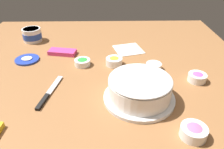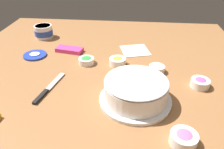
{
  "view_description": "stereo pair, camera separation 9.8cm",
  "coord_description": "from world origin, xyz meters",
  "px_view_note": "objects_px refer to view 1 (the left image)",
  "views": [
    {
      "loc": [
        0.04,
        -0.9,
        0.55
      ],
      "look_at": [
        0.06,
        -0.07,
        0.04
      ],
      "focal_mm": 35.33,
      "sensor_mm": 36.0,
      "label": 1
    },
    {
      "loc": [
        0.14,
        -0.9,
        0.55
      ],
      "look_at": [
        0.06,
        -0.07,
        0.04
      ],
      "focal_mm": 35.33,
      "sensor_mm": 36.0,
      "label": 2
    }
  ],
  "objects_px": {
    "paper_napkin": "(128,49)",
    "sprinkle_bowl_green": "(82,62)",
    "frosted_cake": "(140,89)",
    "spreading_knife": "(48,94)",
    "sprinkle_bowl_yellow": "(114,61)",
    "sprinkle_bowl_orange": "(154,66)",
    "sprinkle_bowl_rainbow": "(197,77)",
    "candy_box_lower": "(62,52)",
    "frosting_tub_lid": "(27,59)",
    "frosting_tub": "(32,35)",
    "sprinkle_bowl_pink": "(194,131)"
  },
  "relations": [
    {
      "from": "frosting_tub",
      "to": "sprinkle_bowl_green",
      "type": "xyz_separation_m",
      "value": [
        0.34,
        -0.32,
        -0.02
      ]
    },
    {
      "from": "sprinkle_bowl_pink",
      "to": "sprinkle_bowl_orange",
      "type": "bearing_deg",
      "value": 96.67
    },
    {
      "from": "sprinkle_bowl_rainbow",
      "to": "frosting_tub_lid",
      "type": "bearing_deg",
      "value": 165.64
    },
    {
      "from": "frosting_tub",
      "to": "sprinkle_bowl_pink",
      "type": "bearing_deg",
      "value": -47.05
    },
    {
      "from": "candy_box_lower",
      "to": "sprinkle_bowl_rainbow",
      "type": "bearing_deg",
      "value": -13.02
    },
    {
      "from": "paper_napkin",
      "to": "sprinkle_bowl_orange",
      "type": "bearing_deg",
      "value": -64.84
    },
    {
      "from": "sprinkle_bowl_green",
      "to": "sprinkle_bowl_orange",
      "type": "height_order",
      "value": "sprinkle_bowl_green"
    },
    {
      "from": "paper_napkin",
      "to": "sprinkle_bowl_green",
      "type": "bearing_deg",
      "value": -144.97
    },
    {
      "from": "frosting_tub",
      "to": "frosting_tub_lid",
      "type": "bearing_deg",
      "value": -80.93
    },
    {
      "from": "sprinkle_bowl_yellow",
      "to": "paper_napkin",
      "type": "relative_size",
      "value": 0.56
    },
    {
      "from": "sprinkle_bowl_green",
      "to": "sprinkle_bowl_orange",
      "type": "distance_m",
      "value": 0.36
    },
    {
      "from": "spreading_knife",
      "to": "sprinkle_bowl_green",
      "type": "bearing_deg",
      "value": 64.79
    },
    {
      "from": "sprinkle_bowl_rainbow",
      "to": "sprinkle_bowl_orange",
      "type": "height_order",
      "value": "sprinkle_bowl_rainbow"
    },
    {
      "from": "frosting_tub",
      "to": "candy_box_lower",
      "type": "bearing_deg",
      "value": -41.0
    },
    {
      "from": "frosted_cake",
      "to": "sprinkle_bowl_pink",
      "type": "bearing_deg",
      "value": -52.69
    },
    {
      "from": "frosting_tub",
      "to": "sprinkle_bowl_green",
      "type": "height_order",
      "value": "frosting_tub"
    },
    {
      "from": "sprinkle_bowl_pink",
      "to": "spreading_knife",
      "type": "bearing_deg",
      "value": 156.38
    },
    {
      "from": "spreading_knife",
      "to": "sprinkle_bowl_yellow",
      "type": "height_order",
      "value": "sprinkle_bowl_yellow"
    },
    {
      "from": "frosting_tub_lid",
      "to": "candy_box_lower",
      "type": "bearing_deg",
      "value": 22.88
    },
    {
      "from": "sprinkle_bowl_green",
      "to": "candy_box_lower",
      "type": "height_order",
      "value": "sprinkle_bowl_green"
    },
    {
      "from": "sprinkle_bowl_pink",
      "to": "sprinkle_bowl_yellow",
      "type": "height_order",
      "value": "sprinkle_bowl_pink"
    },
    {
      "from": "sprinkle_bowl_rainbow",
      "to": "candy_box_lower",
      "type": "distance_m",
      "value": 0.71
    },
    {
      "from": "sprinkle_bowl_yellow",
      "to": "spreading_knife",
      "type": "bearing_deg",
      "value": -137.82
    },
    {
      "from": "frosted_cake",
      "to": "paper_napkin",
      "type": "bearing_deg",
      "value": 90.56
    },
    {
      "from": "frosting_tub_lid",
      "to": "sprinkle_bowl_pink",
      "type": "bearing_deg",
      "value": -37.44
    },
    {
      "from": "candy_box_lower",
      "to": "sprinkle_bowl_orange",
      "type": "bearing_deg",
      "value": -9.97
    },
    {
      "from": "frosted_cake",
      "to": "frosting_tub_lid",
      "type": "height_order",
      "value": "frosted_cake"
    },
    {
      "from": "sprinkle_bowl_yellow",
      "to": "sprinkle_bowl_orange",
      "type": "height_order",
      "value": "sprinkle_bowl_yellow"
    },
    {
      "from": "frosted_cake",
      "to": "spreading_knife",
      "type": "distance_m",
      "value": 0.38
    },
    {
      "from": "spreading_knife",
      "to": "sprinkle_bowl_yellow",
      "type": "xyz_separation_m",
      "value": [
        0.28,
        0.25,
        0.02
      ]
    },
    {
      "from": "frosting_tub_lid",
      "to": "spreading_knife",
      "type": "bearing_deg",
      "value": -59.95
    },
    {
      "from": "frosted_cake",
      "to": "spreading_knife",
      "type": "height_order",
      "value": "frosted_cake"
    },
    {
      "from": "sprinkle_bowl_green",
      "to": "frosting_tub_lid",
      "type": "bearing_deg",
      "value": 169.56
    },
    {
      "from": "frosting_tub_lid",
      "to": "sprinkle_bowl_rainbow",
      "type": "xyz_separation_m",
      "value": [
        0.83,
        -0.21,
        0.01
      ]
    },
    {
      "from": "candy_box_lower",
      "to": "sprinkle_bowl_pink",
      "type": "bearing_deg",
      "value": -38.62
    },
    {
      "from": "sprinkle_bowl_green",
      "to": "sprinkle_bowl_yellow",
      "type": "bearing_deg",
      "value": 0.02
    },
    {
      "from": "spreading_knife",
      "to": "frosted_cake",
      "type": "bearing_deg",
      "value": -4.64
    },
    {
      "from": "candy_box_lower",
      "to": "spreading_knife",
      "type": "bearing_deg",
      "value": -78.78
    },
    {
      "from": "frosted_cake",
      "to": "candy_box_lower",
      "type": "relative_size",
      "value": 1.9
    },
    {
      "from": "frosted_cake",
      "to": "frosting_tub_lid",
      "type": "relative_size",
      "value": 2.29
    },
    {
      "from": "sprinkle_bowl_green",
      "to": "sprinkle_bowl_yellow",
      "type": "height_order",
      "value": "sprinkle_bowl_yellow"
    },
    {
      "from": "sprinkle_bowl_green",
      "to": "sprinkle_bowl_rainbow",
      "type": "bearing_deg",
      "value": -16.5
    },
    {
      "from": "sprinkle_bowl_rainbow",
      "to": "candy_box_lower",
      "type": "xyz_separation_m",
      "value": [
        -0.65,
        0.29,
        -0.01
      ]
    },
    {
      "from": "frosted_cake",
      "to": "sprinkle_bowl_yellow",
      "type": "distance_m",
      "value": 0.3
    },
    {
      "from": "frosting_tub_lid",
      "to": "paper_napkin",
      "type": "distance_m",
      "value": 0.56
    },
    {
      "from": "frosting_tub",
      "to": "paper_napkin",
      "type": "height_order",
      "value": "frosting_tub"
    },
    {
      "from": "frosting_tub",
      "to": "sprinkle_bowl_rainbow",
      "type": "height_order",
      "value": "frosting_tub"
    },
    {
      "from": "frosting_tub",
      "to": "frosting_tub_lid",
      "type": "xyz_separation_m",
      "value": [
        0.04,
        -0.26,
        -0.04
      ]
    },
    {
      "from": "frosting_tub_lid",
      "to": "sprinkle_bowl_orange",
      "type": "bearing_deg",
      "value": -9.17
    },
    {
      "from": "sprinkle_bowl_rainbow",
      "to": "sprinkle_bowl_pink",
      "type": "bearing_deg",
      "value": -111.27
    }
  ]
}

